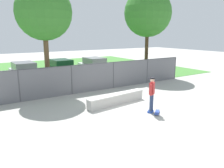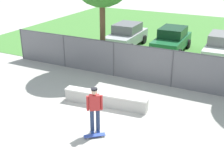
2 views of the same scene
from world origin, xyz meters
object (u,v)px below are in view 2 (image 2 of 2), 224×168
concrete_ledge (106,99)px  skateboard (95,135)px  car_silver (127,35)px  skateboarder (95,108)px  car_green (172,40)px  car_white (222,47)px

concrete_ledge → skateboard: 2.59m
car_silver → skateboard: bearing=-70.9°
skateboarder → skateboard: 1.01m
skateboard → car_silver: car_silver is taller
concrete_ledge → car_green: size_ratio=0.91×
car_white → car_green: bearing=175.7°
concrete_ledge → skateboard: (0.85, -2.44, -0.23)m
skateboard → car_white: 11.82m
skateboard → car_silver: bearing=109.1°
concrete_ledge → car_green: bearing=88.9°
concrete_ledge → car_silver: 9.57m
car_silver → car_white: size_ratio=1.00×
skateboard → car_white: bearing=77.0°
skateboarder → car_green: (-0.54, 11.45, -0.19)m
skateboarder → car_silver: 11.81m
skateboarder → skateboard: size_ratio=2.50×
skateboarder → car_white: skateboarder is taller
skateboard → car_green: car_green is taller
car_green → car_white: (3.33, -0.25, 0.00)m
car_green → car_white: 3.34m
skateboard → car_silver: size_ratio=0.17×
concrete_ledge → car_white: bearing=68.9°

